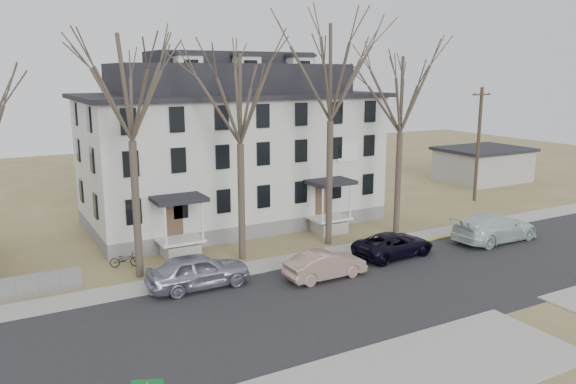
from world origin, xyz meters
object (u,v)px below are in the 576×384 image
tree_mid_right (402,89)px  bicycle_left (125,260)px  car_tan (325,265)px  car_white (495,228)px  boarding_house (232,148)px  car_silver (199,271)px  car_navy (394,245)px  tree_mid_left (239,92)px  utility_pole_far (478,143)px  tree_center (331,65)px  tree_far_left (129,79)px

tree_mid_right → bicycle_left: bearing=174.3°
car_tan → car_white: 13.15m
boarding_house → car_silver: size_ratio=4.00×
car_silver → car_navy: car_silver is taller
tree_mid_left → bicycle_left: (-6.36, 1.79, -9.16)m
boarding_house → utility_pole_far: size_ratio=2.19×
boarding_house → car_white: (12.63, -12.92, -4.48)m
tree_mid_right → car_silver: bearing=-168.6°
car_navy → tree_mid_left: bearing=59.1°
utility_pole_far → bicycle_left: size_ratio=5.68×
car_silver → car_navy: bearing=-93.7°
boarding_house → car_silver: (-6.82, -11.25, -4.49)m
tree_mid_left → utility_pole_far: bearing=10.1°
car_silver → car_tan: car_silver is taller
tree_mid_left → bicycle_left: bearing=164.3°
utility_pole_far → bicycle_left: (-29.86, -2.41, -4.47)m
car_tan → car_white: bearing=-89.3°
tree_mid_left → tree_center: 6.18m
car_tan → car_navy: bearing=-79.5°
car_tan → bicycle_left: size_ratio=2.66×
tree_mid_left → car_white: tree_mid_left is taller
utility_pole_far → car_navy: 18.05m
tree_mid_right → bicycle_left: 20.15m
boarding_house → tree_far_left: size_ratio=1.52×
tree_mid_left → car_navy: bearing=-26.6°
tree_far_left → car_navy: bearing=-16.0°
tree_center → bicycle_left: (-12.36, 1.79, -10.65)m
tree_mid_left → bicycle_left: 11.29m
tree_far_left → car_tan: tree_far_left is taller
tree_far_left → tree_mid_right: (17.50, 0.00, -0.74)m
tree_far_left → tree_mid_left: 6.05m
tree_center → bicycle_left: size_ratio=8.79×
car_tan → tree_far_left: bearing=58.3°
tree_mid_right → car_white: (4.13, -4.77, -8.71)m
tree_mid_left → utility_pole_far: (23.50, 4.20, -4.70)m
tree_far_left → car_white: tree_far_left is taller
car_white → bicycle_left: bearing=72.3°
car_silver → bicycle_left: 5.52m
tree_far_left → tree_mid_left: size_ratio=1.08×
car_navy → bicycle_left: size_ratio=3.05×
tree_mid_left → car_silver: bearing=-141.0°
boarding_house → tree_far_left: (-9.00, -8.15, 4.96)m
tree_mid_right → car_tan: bearing=-150.6°
boarding_house → tree_mid_right: bearing=-43.8°
boarding_house → tree_mid_right: 12.51m
tree_mid_left → tree_mid_right: size_ratio=1.00×
utility_pole_far → car_tan: bearing=-156.2°
tree_mid_left → car_silver: tree_mid_left is taller
car_tan → car_white: (13.15, 0.32, 0.16)m
tree_far_left → car_silver: size_ratio=2.64×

